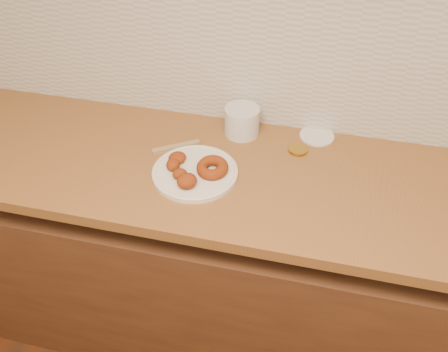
% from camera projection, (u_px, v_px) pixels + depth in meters
% --- Properties ---
extents(wall_back, '(4.00, 0.02, 2.70)m').
position_uv_depth(wall_back, '(363.00, 6.00, 1.41)').
color(wall_back, '#B9AC8C').
rests_on(wall_back, ground).
extents(base_cabinet, '(3.60, 0.60, 0.77)m').
position_uv_depth(base_cabinet, '(314.00, 286.00, 1.81)').
color(base_cabinet, '#58341B').
rests_on(base_cabinet, floor).
extents(butcher_block, '(2.30, 0.62, 0.04)m').
position_uv_depth(butcher_block, '(139.00, 160.00, 1.61)').
color(butcher_block, brown).
rests_on(butcher_block, base_cabinet).
extents(backsplash, '(3.60, 0.02, 0.60)m').
position_uv_depth(backsplash, '(354.00, 54.00, 1.50)').
color(backsplash, beige).
rests_on(backsplash, wall_back).
extents(donut_plate, '(0.27, 0.27, 0.02)m').
position_uv_depth(donut_plate, '(195.00, 173.00, 1.51)').
color(donut_plate, silver).
rests_on(donut_plate, butcher_block).
extents(ring_donut, '(0.11, 0.11, 0.05)m').
position_uv_depth(ring_donut, '(212.00, 167.00, 1.49)').
color(ring_donut, maroon).
rests_on(ring_donut, donut_plate).
extents(fried_dough_chunks, '(0.15, 0.19, 0.04)m').
position_uv_depth(fried_dough_chunks, '(180.00, 170.00, 1.48)').
color(fried_dough_chunks, maroon).
rests_on(fried_dough_chunks, donut_plate).
extents(plastic_tub, '(0.13, 0.13, 0.10)m').
position_uv_depth(plastic_tub, '(242.00, 121.00, 1.66)').
color(plastic_tub, silver).
rests_on(plastic_tub, butcher_block).
extents(tub_lid, '(0.15, 0.15, 0.01)m').
position_uv_depth(tub_lid, '(317.00, 136.00, 1.67)').
color(tub_lid, silver).
rests_on(tub_lid, butcher_block).
extents(brass_jar_lid, '(0.08, 0.08, 0.01)m').
position_uv_depth(brass_jar_lid, '(298.00, 150.00, 1.61)').
color(brass_jar_lid, olive).
rests_on(brass_jar_lid, butcher_block).
extents(wooden_utensil, '(0.15, 0.11, 0.01)m').
position_uv_depth(wooden_utensil, '(176.00, 147.00, 1.62)').
color(wooden_utensil, '#977B4C').
rests_on(wooden_utensil, butcher_block).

